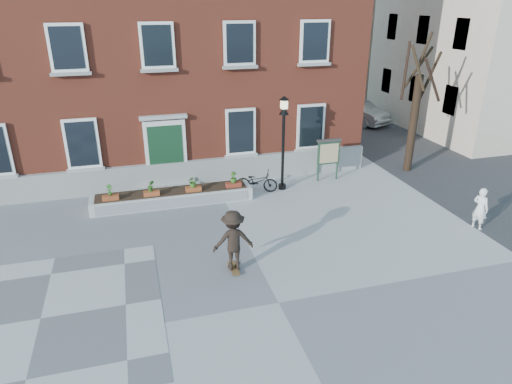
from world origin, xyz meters
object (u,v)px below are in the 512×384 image
object	(u,v)px
bicycle	(257,181)
parked_car	(357,111)
skateboarder	(233,240)
bystander	(480,208)
lamp_post	(283,130)
notice_board	(329,153)

from	to	relation	value
bicycle	parked_car	distance (m)	13.17
parked_car	skateboarder	world-z (taller)	skateboarder
bystander	lamp_post	bearing A→B (deg)	28.82
parked_car	skateboarder	distance (m)	18.86
parked_car	bystander	distance (m)	14.83
bicycle	skateboarder	distance (m)	6.05
bystander	notice_board	xyz separation A→B (m)	(-3.18, 5.69, 0.50)
notice_board	skateboarder	world-z (taller)	skateboarder
skateboarder	lamp_post	bearing A→B (deg)	58.56
parked_car	bystander	size ratio (longest dim) A/B	2.94
notice_board	skateboarder	xyz separation A→B (m)	(-5.65, -5.98, -0.27)
notice_board	skateboarder	size ratio (longest dim) A/B	0.97
bicycle	lamp_post	xyz separation A→B (m)	(1.11, -0.02, 2.09)
bystander	skateboarder	size ratio (longest dim) A/B	0.79
lamp_post	skateboarder	xyz separation A→B (m)	(-3.39, -5.55, -1.54)
parked_car	skateboarder	bearing A→B (deg)	-148.88
parked_car	notice_board	bearing A→B (deg)	-144.75
lamp_post	notice_board	world-z (taller)	lamp_post
lamp_post	skateboarder	world-z (taller)	lamp_post
bystander	bicycle	bearing A→B (deg)	33.99
lamp_post	notice_board	bearing A→B (deg)	10.74
notice_board	skateboarder	distance (m)	8.23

